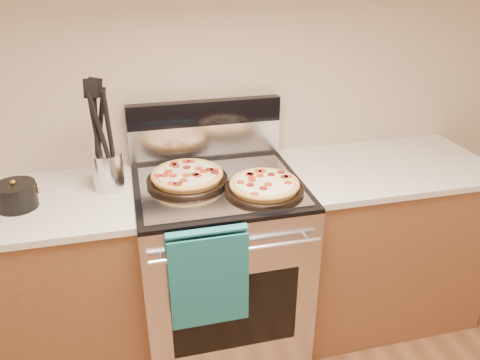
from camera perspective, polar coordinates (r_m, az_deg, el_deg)
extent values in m
plane|color=#C7AD90|center=(2.32, -4.65, 12.97)|extent=(4.00, 0.00, 4.00)
cube|color=#B7B7BC|center=(2.38, -2.43, -10.62)|extent=(0.76, 0.68, 0.90)
cube|color=black|center=(2.12, -0.53, -15.85)|extent=(0.56, 0.01, 0.40)
cube|color=black|center=(2.14, -2.66, -0.66)|extent=(0.76, 0.68, 0.02)
cube|color=silver|center=(2.38, -4.20, 4.75)|extent=(0.76, 0.06, 0.18)
cube|color=black|center=(2.33, -4.32, 8.19)|extent=(0.76, 0.06, 0.12)
cylinder|color=silver|center=(1.88, -0.29, -8.65)|extent=(0.70, 0.03, 0.03)
cube|color=gray|center=(2.11, -2.50, -0.70)|extent=(0.70, 0.55, 0.01)
cube|color=brown|center=(2.44, -23.81, -12.48)|extent=(1.00, 0.62, 0.88)
cube|color=beige|center=(2.20, -25.90, -3.05)|extent=(1.02, 0.64, 0.03)
cube|color=brown|center=(2.69, 16.31, -7.33)|extent=(1.00, 0.62, 0.88)
cube|color=beige|center=(2.47, 17.60, 1.54)|extent=(1.02, 0.64, 0.03)
cylinder|color=silver|center=(2.16, -15.80, 1.10)|extent=(0.18, 0.18, 0.17)
cylinder|color=black|center=(2.14, -25.61, -1.85)|extent=(0.20, 0.20, 0.10)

